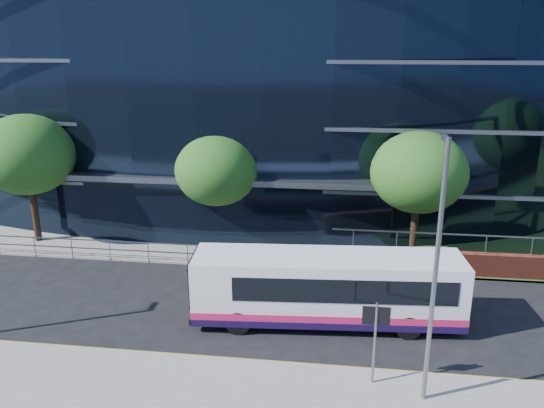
# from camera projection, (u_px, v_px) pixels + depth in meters

# --- Properties ---
(ground) EXTENTS (200.00, 200.00, 0.00)m
(ground) POSITION_uv_depth(u_px,v_px,m) (242.00, 348.00, 18.97)
(ground) COLOR black
(ground) RESTS_ON ground
(kerb) EXTENTS (80.00, 0.25, 0.16)m
(kerb) POSITION_uv_depth(u_px,v_px,m) (237.00, 363.00, 18.00)
(kerb) COLOR gray
(kerb) RESTS_ON ground
(yellow_line_outer) EXTENTS (80.00, 0.08, 0.01)m
(yellow_line_outer) POSITION_uv_depth(u_px,v_px,m) (238.00, 361.00, 18.21)
(yellow_line_outer) COLOR gold
(yellow_line_outer) RESTS_ON ground
(yellow_line_inner) EXTENTS (80.00, 0.08, 0.01)m
(yellow_line_inner) POSITION_uv_depth(u_px,v_px,m) (239.00, 359.00, 18.35)
(yellow_line_inner) COLOR gold
(yellow_line_inner) RESTS_ON ground
(far_forecourt) EXTENTS (50.00, 8.00, 0.10)m
(far_forecourt) POSITION_uv_depth(u_px,v_px,m) (173.00, 234.00, 30.12)
(far_forecourt) COLOR gray
(far_forecourt) RESTS_ON ground
(glass_office) EXTENTS (44.00, 23.10, 16.00)m
(glass_office) POSITION_uv_depth(u_px,v_px,m) (238.00, 79.00, 36.88)
(glass_office) COLOR black
(glass_office) RESTS_ON ground
(guard_railings) EXTENTS (24.00, 0.05, 1.10)m
(guard_railings) POSITION_uv_depth(u_px,v_px,m) (109.00, 245.00, 26.35)
(guard_railings) COLOR slate
(guard_railings) RESTS_ON ground
(street_sign) EXTENTS (0.85, 0.09, 2.80)m
(street_sign) POSITION_uv_depth(u_px,v_px,m) (376.00, 326.00, 16.28)
(street_sign) COLOR slate
(street_sign) RESTS_ON pavement_near
(tree_far_a) EXTENTS (4.95, 4.95, 6.98)m
(tree_far_a) POSITION_uv_depth(u_px,v_px,m) (27.00, 155.00, 27.67)
(tree_far_a) COLOR black
(tree_far_a) RESTS_ON ground
(tree_far_b) EXTENTS (4.29, 4.29, 6.05)m
(tree_far_b) POSITION_uv_depth(u_px,v_px,m) (217.00, 170.00, 27.11)
(tree_far_b) COLOR black
(tree_far_b) RESTS_ON ground
(tree_far_c) EXTENTS (4.62, 4.62, 6.51)m
(tree_far_c) POSITION_uv_depth(u_px,v_px,m) (419.00, 172.00, 25.31)
(tree_far_c) COLOR black
(tree_far_c) RESTS_ON ground
(streetlight_east) EXTENTS (0.15, 0.77, 8.00)m
(streetlight_east) POSITION_uv_depth(u_px,v_px,m) (436.00, 268.00, 14.87)
(streetlight_east) COLOR slate
(streetlight_east) RESTS_ON pavement_near
(city_bus) EXTENTS (10.42, 3.11, 2.78)m
(city_bus) POSITION_uv_depth(u_px,v_px,m) (329.00, 288.00, 20.32)
(city_bus) COLOR white
(city_bus) RESTS_ON ground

